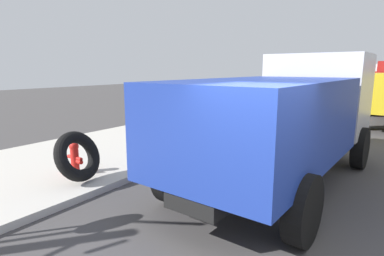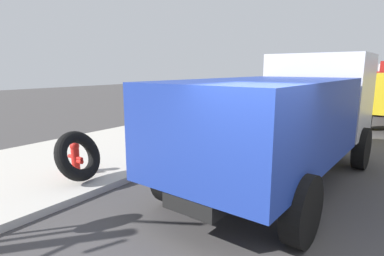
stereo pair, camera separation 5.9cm
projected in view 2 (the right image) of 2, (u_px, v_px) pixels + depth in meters
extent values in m
cube|color=#BCB7AD|center=(17.00, 174.00, 7.57)|extent=(36.00, 5.00, 0.15)
cylinder|color=red|center=(76.00, 160.00, 7.45)|extent=(0.19, 0.19, 0.59)
sphere|color=red|center=(75.00, 146.00, 7.38)|extent=(0.22, 0.22, 0.22)
cylinder|color=red|center=(80.00, 159.00, 7.34)|extent=(0.09, 0.15, 0.09)
cylinder|color=red|center=(71.00, 156.00, 7.53)|extent=(0.09, 0.15, 0.09)
cylinder|color=red|center=(80.00, 162.00, 7.35)|extent=(0.10, 0.15, 0.10)
torus|color=black|center=(78.00, 156.00, 6.81)|extent=(1.22, 0.84, 1.15)
cube|color=#1E3899|center=(263.00, 121.00, 6.08)|extent=(4.91, 2.71, 1.60)
cube|color=silver|center=(318.00, 94.00, 8.81)|extent=(2.11, 2.59, 2.20)
cube|color=black|center=(282.00, 155.00, 7.11)|extent=(7.03, 1.22, 0.24)
cylinder|color=black|center=(272.00, 136.00, 9.67)|extent=(1.11, 0.35, 1.10)
cylinder|color=black|center=(361.00, 148.00, 8.16)|extent=(1.11, 0.35, 1.10)
cylinder|color=black|center=(175.00, 175.00, 6.10)|extent=(1.11, 0.35, 1.10)
cylinder|color=black|center=(302.00, 210.00, 4.59)|extent=(1.11, 0.35, 1.10)
cylinder|color=black|center=(377.00, 106.00, 17.23)|extent=(1.10, 0.31, 1.10)
cylinder|color=black|center=(368.00, 117.00, 13.50)|extent=(1.10, 0.31, 1.10)
cylinder|color=black|center=(377.00, 93.00, 26.50)|extent=(1.11, 0.33, 1.10)
cylinder|color=black|center=(369.00, 97.00, 22.87)|extent=(1.11, 0.33, 1.10)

